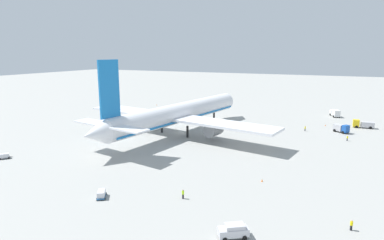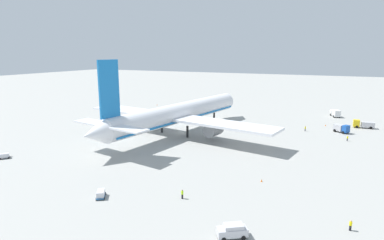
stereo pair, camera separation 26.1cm
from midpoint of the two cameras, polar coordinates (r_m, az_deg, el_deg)
name	(u,v)px [view 2 (the right image)]	position (r m, az deg, el deg)	size (l,w,h in m)	color
ground_plane	(180,133)	(103.35, -2.07, -2.31)	(600.00, 600.00, 0.00)	#9E9E99
airliner	(177,114)	(100.87, -2.53, 1.09)	(71.60, 67.77, 23.81)	white
service_truck_0	(341,128)	(114.21, 25.14, -1.32)	(4.58, 5.15, 2.74)	#194CA5
service_truck_1	(363,124)	(124.36, 28.29, -0.65)	(2.75, 6.69, 2.71)	yellow
service_truck_2	(335,113)	(141.35, 24.26, 1.16)	(6.73, 4.19, 2.87)	white
service_van	(232,230)	(47.71, 7.38, -18.96)	(3.90, 4.55, 1.97)	silver
baggage_cart_1	(4,156)	(91.08, -30.39, -5.51)	(2.83, 2.54, 1.26)	gray
baggage_cart_2	(101,194)	(60.87, -15.83, -12.51)	(3.26, 2.73, 1.30)	#26598C
ground_worker_0	(182,194)	(58.16, -1.61, -13.07)	(0.53, 0.53, 1.71)	black
ground_worker_1	(351,225)	(54.18, 26.56, -16.45)	(0.47, 0.47, 1.63)	black
ground_worker_2	(305,129)	(111.82, 19.60, -1.45)	(0.45, 0.45, 1.72)	#3F3F47
ground_worker_3	(347,138)	(104.28, 26.04, -2.95)	(0.55, 0.55, 1.62)	#3F3F47
traffic_cone_0	(262,180)	(66.85, 12.41, -10.47)	(0.36, 0.36, 0.55)	orange
traffic_cone_1	(157,105)	(158.05, -6.20, 2.72)	(0.36, 0.36, 0.55)	orange
traffic_cone_2	(325,125)	(122.33, 22.76, -0.87)	(0.36, 0.36, 0.55)	orange
traffic_cone_3	(122,112)	(140.15, -12.39, 1.33)	(0.36, 0.36, 0.55)	orange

